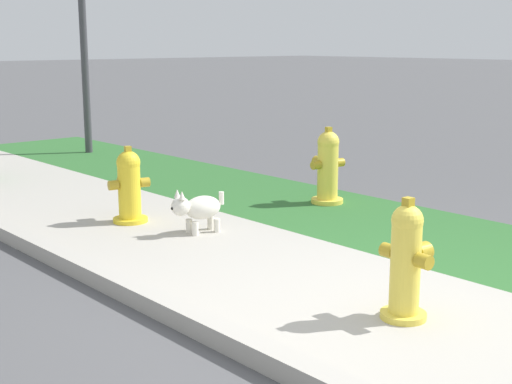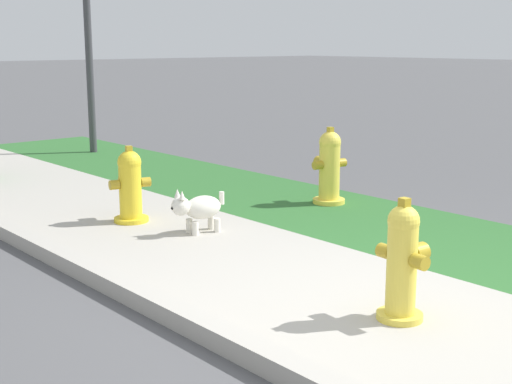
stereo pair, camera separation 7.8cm
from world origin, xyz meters
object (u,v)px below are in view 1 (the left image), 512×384
(fire_hydrant_near_corner, at_px, (406,262))
(fire_hydrant_at_driveway, at_px, (328,167))
(fire_hydrant_far_end, at_px, (129,186))
(small_white_dog, at_px, (198,208))

(fire_hydrant_near_corner, relative_size, fire_hydrant_at_driveway, 0.95)
(fire_hydrant_near_corner, bearing_deg, fire_hydrant_far_end, -175.86)
(fire_hydrant_at_driveway, height_order, small_white_dog, fire_hydrant_at_driveway)
(fire_hydrant_near_corner, height_order, fire_hydrant_at_driveway, fire_hydrant_at_driveway)
(fire_hydrant_far_end, distance_m, small_white_dog, 0.80)
(fire_hydrant_far_end, xyz_separation_m, fire_hydrant_at_driveway, (0.67, 2.01, 0.04))
(fire_hydrant_at_driveway, distance_m, small_white_dog, 1.78)
(fire_hydrant_at_driveway, xyz_separation_m, small_white_dog, (0.09, -1.77, -0.16))
(fire_hydrant_at_driveway, bearing_deg, fire_hydrant_far_end, 171.23)
(small_white_dog, bearing_deg, fire_hydrant_far_end, -64.02)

